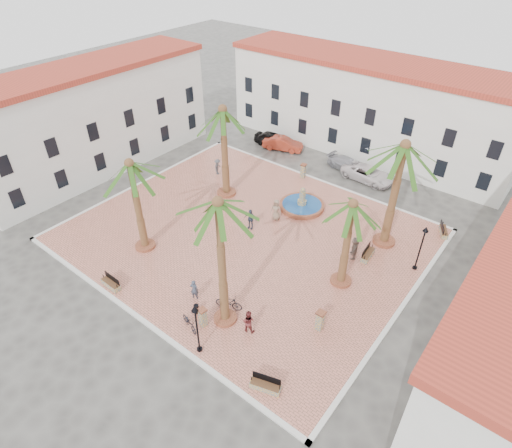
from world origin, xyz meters
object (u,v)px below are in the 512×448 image
(lamppost_e, at_px, (423,241))
(pedestrian_fountain_b, at_px, (250,219))
(palm_sw, at_px, (131,174))
(cyclist_b, at_px, (248,321))
(bench_s, at_px, (111,284))
(litter_bin, at_px, (196,309))
(bicycle_b, at_px, (229,303))
(car_white, at_px, (368,174))
(car_black, at_px, (273,139))
(bollard_e, at_px, (320,320))
(palm_nw, at_px, (223,120))
(car_red, at_px, (283,144))
(bicycle_a, at_px, (189,322))
(bollard_n, at_px, (303,171))
(fountain, at_px, (302,205))
(cyclist_a, at_px, (194,289))
(pedestrian_north, at_px, (218,167))
(bench_e, at_px, (368,254))
(palm_e, at_px, (351,214))
(pedestrian_east, at_px, (355,248))
(pedestrian_fountain_a, at_px, (276,210))
(bench_se, at_px, (265,386))
(bench_ne, at_px, (443,231))
(palm_s, at_px, (219,216))
(car_silver, at_px, (347,164))
(bollard_se, at_px, (203,317))

(lamppost_e, xyz_separation_m, pedestrian_fountain_b, (-12.46, -3.60, -1.66))
(palm_sw, height_order, cyclist_b, palm_sw)
(bench_s, distance_m, litter_bin, 6.62)
(bicycle_b, relative_size, car_white, 0.36)
(litter_bin, xyz_separation_m, car_black, (-10.84, 22.91, 0.24))
(lamppost_e, bearing_deg, bollard_e, -105.61)
(palm_nw, relative_size, car_red, 1.96)
(bicycle_a, relative_size, car_red, 0.40)
(litter_bin, bearing_deg, palm_nw, 123.86)
(bollard_n, bearing_deg, bench_s, -95.88)
(car_black, distance_m, car_white, 11.70)
(fountain, bearing_deg, bicycle_a, -82.98)
(cyclist_a, distance_m, pedestrian_north, 16.72)
(bench_e, bearing_deg, bench_s, 132.22)
(bollard_e, bearing_deg, palm_e, 102.62)
(bicycle_a, xyz_separation_m, car_black, (-11.39, 24.05, 0.12))
(cyclist_a, height_order, pedestrian_fountain_b, pedestrian_fountain_b)
(bollard_n, bearing_deg, pedestrian_east, -38.70)
(bollard_n, distance_m, pedestrian_fountain_a, 7.53)
(palm_sw, height_order, bollard_n, palm_sw)
(palm_nw, relative_size, pedestrian_north, 5.31)
(car_red, bearing_deg, bench_e, -143.51)
(bench_se, relative_size, cyclist_b, 1.08)
(bench_e, relative_size, bench_ne, 1.05)
(bench_s, relative_size, cyclist_b, 1.00)
(pedestrian_north, bearing_deg, palm_s, -155.34)
(bench_ne, distance_m, cyclist_a, 20.42)
(palm_nw, height_order, car_black, palm_nw)
(bench_se, bearing_deg, fountain, 99.35)
(car_red, bearing_deg, car_black, 64.16)
(bench_se, height_order, litter_bin, bench_se)
(pedestrian_north, bearing_deg, car_white, -74.56)
(bench_se, relative_size, bollard_e, 1.22)
(bollard_e, height_order, bicycle_b, bollard_e)
(palm_nw, relative_size, car_black, 1.99)
(bench_se, bearing_deg, car_red, 105.85)
(bench_se, bearing_deg, palm_nw, 119.79)
(cyclist_b, bearing_deg, car_silver, -99.05)
(bollard_e, bearing_deg, palm_s, -148.94)
(bench_e, bearing_deg, palm_nw, 83.79)
(bench_e, distance_m, cyclist_a, 13.15)
(palm_sw, height_order, bench_e, palm_sw)
(palm_sw, xyz_separation_m, bicycle_b, (9.30, -0.79, -5.89))
(bollard_e, relative_size, bicycle_b, 0.80)
(bollard_e, bearing_deg, palm_sw, -174.40)
(bench_s, height_order, pedestrian_fountain_a, pedestrian_fountain_a)
(bench_e, distance_m, bollard_se, 13.36)
(car_silver, xyz_separation_m, car_white, (2.54, -0.61, 0.09))
(palm_sw, distance_m, palm_e, 15.02)
(bench_e, relative_size, pedestrian_east, 0.96)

